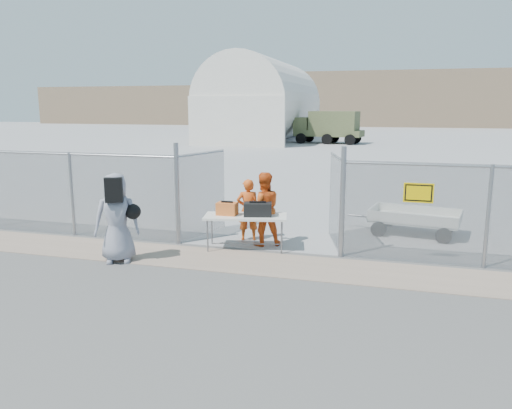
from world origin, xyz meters
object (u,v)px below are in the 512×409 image
(security_worker_left, at_px, (248,210))
(security_worker_right, at_px, (263,209))
(utility_trailer, at_px, (415,221))
(visitor, at_px, (117,218))
(folding_table, at_px, (246,232))

(security_worker_left, xyz_separation_m, security_worker_right, (0.49, -0.34, 0.11))
(security_worker_left, xyz_separation_m, utility_trailer, (4.09, 1.77, -0.43))
(security_worker_left, bearing_deg, visitor, 29.85)
(utility_trailer, bearing_deg, visitor, -135.99)
(security_worker_left, relative_size, visitor, 0.80)
(security_worker_left, bearing_deg, folding_table, 84.61)
(security_worker_right, xyz_separation_m, visitor, (-2.72, -2.14, 0.08))
(visitor, bearing_deg, security_worker_left, 23.12)
(security_worker_left, distance_m, utility_trailer, 4.48)
(security_worker_right, distance_m, visitor, 3.46)
(folding_table, bearing_deg, visitor, -157.04)
(security_worker_left, bearing_deg, security_worker_right, 127.67)
(security_worker_right, distance_m, utility_trailer, 4.21)
(visitor, relative_size, utility_trailer, 0.66)
(security_worker_right, bearing_deg, utility_trailer, -176.20)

